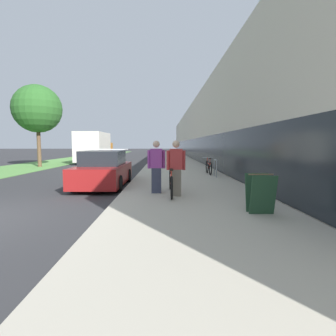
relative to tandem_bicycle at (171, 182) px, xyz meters
name	(u,v)px	position (x,y,z in m)	size (l,w,h in m)	color
sidewalk_slab	(173,161)	(0.66, 18.43, -0.44)	(4.57, 70.00, 0.15)	#B2AA99
storefront_facade	(226,133)	(7.98, 26.43, 2.73)	(10.01, 70.00, 6.51)	beige
lawn_strip	(74,159)	(-10.70, 22.43, -0.50)	(4.70, 70.00, 0.03)	#5B9347
tandem_bicycle	(171,182)	(0.00, 0.00, 0.00)	(0.52, 2.43, 0.85)	black
person_rider	(176,168)	(0.15, -0.30, 0.48)	(0.57, 0.22, 1.68)	#756B5B
person_bystander	(156,167)	(-0.46, 0.22, 0.48)	(0.57, 0.22, 1.68)	#33384C
bike_rack_hoop	(215,166)	(2.28, 4.43, 0.15)	(0.05, 0.60, 0.84)	gray
cruiser_bike_nearest	(209,167)	(2.16, 5.65, 0.01)	(0.52, 1.74, 0.88)	black
sandwich_board_sign	(260,193)	(1.97, -2.34, 0.08)	(0.56, 0.56, 0.90)	#23472D
parked_sedan_curbside	(104,170)	(-2.67, 2.47, 0.15)	(1.87, 4.11, 1.53)	maroon
moving_truck	(95,148)	(-6.62, 16.15, 0.90)	(2.29, 6.09, 2.80)	orange
street_tree_far	(37,109)	(-9.74, 11.94, 3.86)	(3.56, 3.56, 6.17)	brown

